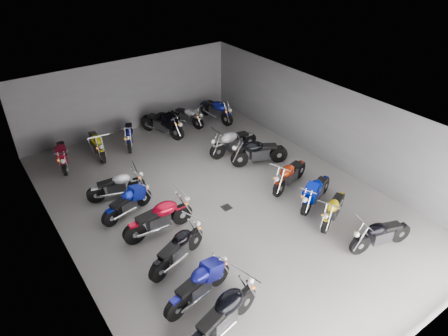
{
  "coord_description": "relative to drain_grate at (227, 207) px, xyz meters",
  "views": [
    {
      "loc": [
        -6.23,
        -9.18,
        8.27
      ],
      "look_at": [
        0.46,
        0.3,
        1.0
      ],
      "focal_mm": 32.0,
      "sensor_mm": 36.0,
      "label": 1
    }
  ],
  "objects": [
    {
      "name": "motorcycle_back_f",
      "position": [
        3.59,
        5.87,
        0.54
      ],
      "size": [
        0.51,
        2.28,
        1.0
      ],
      "rotation": [
        0.0,
        0.0,
        3.24
      ],
      "color": "black",
      "rests_on": "ground"
    },
    {
      "name": "motorcycle_right_d",
      "position": [
        2.57,
        -0.27,
        0.51
      ],
      "size": [
        2.09,
        0.78,
        0.95
      ],
      "rotation": [
        0.0,
        0.0,
        1.88
      ],
      "color": "black",
      "rests_on": "ground"
    },
    {
      "name": "motorcycle_right_c",
      "position": [
        2.58,
        -1.54,
        0.5
      ],
      "size": [
        2.02,
        0.86,
        0.93
      ],
      "rotation": [
        0.0,
        0.0,
        1.93
      ],
      "color": "black",
      "rests_on": "ground"
    },
    {
      "name": "motorcycle_right_b",
      "position": [
        2.4,
        -2.49,
        0.47
      ],
      "size": [
        1.86,
        0.91,
        0.87
      ],
      "rotation": [
        0.0,
        0.0,
        1.98
      ],
      "color": "black",
      "rests_on": "ground"
    },
    {
      "name": "motorcycle_back_d",
      "position": [
        0.76,
        5.96,
        0.57
      ],
      "size": [
        1.03,
        2.29,
        1.06
      ],
      "rotation": [
        0.0,
        0.0,
        3.52
      ],
      "color": "black",
      "rests_on": "ground"
    },
    {
      "name": "drain_grate",
      "position": [
        0.0,
        0.0,
        0.0
      ],
      "size": [
        0.32,
        0.32,
        0.01
      ],
      "primitive_type": "cube",
      "color": "black",
      "rests_on": "ground"
    },
    {
      "name": "motorcycle_back_c",
      "position": [
        -0.81,
        5.99,
        0.49
      ],
      "size": [
        0.98,
        1.94,
        0.91
      ],
      "rotation": [
        0.0,
        0.0,
        2.72
      ],
      "color": "black",
      "rests_on": "ground"
    },
    {
      "name": "motorcycle_right_a",
      "position": [
        2.55,
        -4.13,
        0.5
      ],
      "size": [
        2.06,
        0.66,
        0.92
      ],
      "rotation": [
        0.0,
        0.0,
        1.32
      ],
      "color": "black",
      "rests_on": "ground"
    },
    {
      "name": "wall_right",
      "position": [
        5.0,
        0.5,
        1.59
      ],
      "size": [
        0.1,
        14.0,
        3.2
      ],
      "primitive_type": "cube",
      "color": "slate",
      "rests_on": "ground"
    },
    {
      "name": "motorcycle_back_b",
      "position": [
        -2.26,
        5.95,
        0.52
      ],
      "size": [
        0.49,
        2.19,
        0.96
      ],
      "rotation": [
        0.0,
        0.0,
        3.04
      ],
      "color": "black",
      "rests_on": "ground"
    },
    {
      "name": "motorcycle_back_a",
      "position": [
        -3.65,
        5.87,
        0.5
      ],
      "size": [
        0.64,
        2.1,
        0.93
      ],
      "rotation": [
        0.0,
        0.0,
        2.91
      ],
      "color": "black",
      "rests_on": "ground"
    },
    {
      "name": "motorcycle_back_e",
      "position": [
        2.18,
        6.22,
        0.47
      ],
      "size": [
        0.73,
        1.93,
        0.87
      ],
      "rotation": [
        0.0,
        0.0,
        3.45
      ],
      "color": "black",
      "rests_on": "ground"
    },
    {
      "name": "wall_left",
      "position": [
        -5.0,
        0.5,
        1.59
      ],
      "size": [
        0.1,
        14.0,
        3.2
      ],
      "primitive_type": "cube",
      "color": "slate",
      "rests_on": "ground"
    },
    {
      "name": "motorcycle_left_e",
      "position": [
        -2.82,
        1.57,
        0.46
      ],
      "size": [
        1.92,
        0.67,
        0.86
      ],
      "rotation": [
        0.0,
        0.0,
        -1.29
      ],
      "color": "black",
      "rests_on": "ground"
    },
    {
      "name": "motorcycle_left_d",
      "position": [
        -2.39,
        0.18,
        0.55
      ],
      "size": [
        2.3,
        0.45,
        1.01
      ],
      "rotation": [
        0.0,
        0.0,
        -1.58
      ],
      "color": "black",
      "rests_on": "ground"
    },
    {
      "name": "ceiling",
      "position": [
        0.0,
        0.5,
        3.21
      ],
      "size": [
        10.0,
        14.0,
        0.04
      ],
      "primitive_type": "cube",
      "color": "black",
      "rests_on": "wall_back"
    },
    {
      "name": "motorcycle_right_f",
      "position": [
        2.35,
        2.84,
        0.54
      ],
      "size": [
        2.26,
        0.44,
        0.99
      ],
      "rotation": [
        0.0,
        0.0,
        1.56
      ],
      "color": "black",
      "rests_on": "ground"
    },
    {
      "name": "motorcycle_right_e",
      "position": [
        2.65,
        1.56,
        0.55
      ],
      "size": [
        2.18,
        1.01,
        1.01
      ],
      "rotation": [
        0.0,
        0.0,
        1.18
      ],
      "color": "black",
      "rests_on": "ground"
    },
    {
      "name": "motorcycle_left_a",
      "position": [
        -2.83,
        -3.82,
        0.56
      ],
      "size": [
        2.33,
        0.73,
        1.04
      ],
      "rotation": [
        0.0,
        0.0,
        -1.33
      ],
      "color": "black",
      "rests_on": "ground"
    },
    {
      "name": "wall_back",
      "position": [
        0.0,
        7.5,
        1.59
      ],
      "size": [
        10.0,
        0.1,
        3.2
      ],
      "primitive_type": "cube",
      "color": "slate",
      "rests_on": "ground"
    },
    {
      "name": "motorcycle_left_f",
      "position": [
        -2.74,
        2.67,
        0.48
      ],
      "size": [
        1.99,
        0.59,
        0.89
      ],
      "rotation": [
        0.0,
        0.0,
        -1.79
      ],
      "color": "black",
      "rests_on": "ground"
    },
    {
      "name": "ground",
      "position": [
        0.0,
        0.5,
        -0.01
      ],
      "size": [
        14.0,
        14.0,
        0.0
      ],
      "primitive_type": "plane",
      "color": "gray",
      "rests_on": "ground"
    },
    {
      "name": "motorcycle_left_b",
      "position": [
        -2.77,
        -2.69,
        0.51
      ],
      "size": [
        2.12,
        0.6,
        0.94
      ],
      "rotation": [
        0.0,
        0.0,
        -1.37
      ],
      "color": "black",
      "rests_on": "ground"
    },
    {
      "name": "motorcycle_left_c",
      "position": [
        -2.57,
        -1.26,
        0.51
      ],
      "size": [
        2.05,
        0.84,
        0.94
      ],
      "rotation": [
        0.0,
        0.0,
        -1.23
      ],
      "color": "black",
      "rests_on": "ground"
    }
  ]
}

